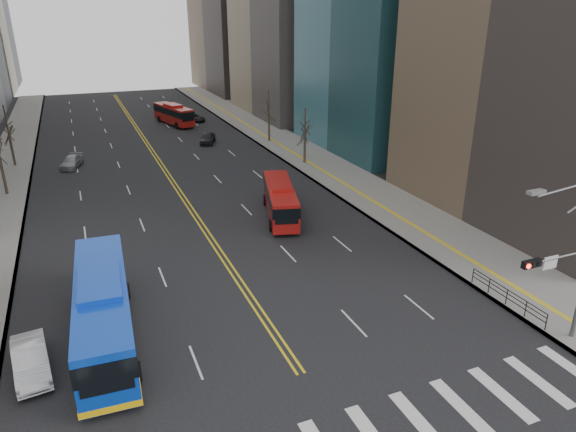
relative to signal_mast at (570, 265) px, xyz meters
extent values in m
cube|color=gray|center=(3.73, 43.00, -4.78)|extent=(7.00, 130.00, 0.15)
cube|color=gray|center=(-30.27, 43.00, -4.78)|extent=(5.00, 130.00, 0.15)
cube|color=silver|center=(-10.22, -2.00, -4.85)|extent=(0.70, 4.00, 0.01)
cube|color=silver|center=(-7.86, -2.00, -4.85)|extent=(0.70, 4.00, 0.01)
cube|color=silver|center=(-5.49, -2.00, -4.85)|extent=(0.70, 4.00, 0.01)
cube|color=silver|center=(-3.13, -2.00, -4.85)|extent=(0.70, 4.00, 0.01)
cube|color=silver|center=(-0.77, -2.00, -4.85)|extent=(0.70, 4.00, 0.01)
cube|color=gold|center=(-13.97, 53.00, -4.85)|extent=(0.15, 100.00, 0.01)
cube|color=gold|center=(-13.57, 53.00, -4.85)|extent=(0.15, 100.00, 0.01)
cylinder|color=slate|center=(-0.82, 0.00, 0.64)|extent=(4.50, 0.12, 0.12)
cube|color=black|center=(-2.77, 0.00, 0.64)|extent=(1.10, 0.28, 0.38)
cylinder|color=#FF190C|center=(-3.12, -0.16, 0.64)|extent=(0.24, 0.08, 0.24)
cylinder|color=black|center=(-2.77, -0.16, 0.64)|extent=(0.24, 0.08, 0.24)
cylinder|color=black|center=(-2.42, -0.16, 0.64)|extent=(0.24, 0.08, 0.24)
cube|color=silver|center=(-1.47, 0.00, 0.44)|extent=(0.90, 0.06, 0.70)
cube|color=#999993|center=(-3.37, 0.00, 4.44)|extent=(0.90, 0.35, 0.18)
cube|color=black|center=(0.53, 4.00, -3.71)|extent=(0.04, 6.00, 0.04)
cylinder|color=black|center=(0.53, 1.00, -4.21)|extent=(0.06, 0.06, 1.00)
cylinder|color=black|center=(0.53, 2.50, -4.21)|extent=(0.06, 0.06, 1.00)
cylinder|color=black|center=(0.53, 4.00, -4.21)|extent=(0.06, 0.06, 1.00)
cylinder|color=black|center=(0.53, 5.50, -4.21)|extent=(0.06, 0.06, 1.00)
cylinder|color=black|center=(0.53, 7.00, -4.21)|extent=(0.06, 0.06, 1.00)
cylinder|color=#2E251C|center=(-29.77, 39.00, -2.86)|extent=(0.28, 0.28, 4.00)
cylinder|color=#2E251C|center=(-29.77, 50.00, -2.96)|extent=(0.28, 0.28, 3.80)
cylinder|color=#2E251C|center=(2.23, 38.00, -3.11)|extent=(0.28, 0.28, 3.50)
cylinder|color=#2E251C|center=(2.23, 50.00, -2.98)|extent=(0.28, 0.28, 3.75)
cube|color=#0C39B9|center=(-22.53, 9.95, -2.95)|extent=(3.35, 13.13, 3.12)
cube|color=black|center=(-22.53, 9.95, -2.36)|extent=(3.41, 13.15, 1.11)
cube|color=#0C39B9|center=(-22.53, 9.95, -1.29)|extent=(2.39, 4.65, 0.40)
cube|color=yellow|center=(-22.53, 9.95, -4.31)|extent=(3.41, 13.15, 0.35)
cylinder|color=black|center=(-24.08, 5.86, -4.36)|extent=(0.35, 1.01, 1.00)
cylinder|color=black|center=(-21.38, 5.73, -4.36)|extent=(0.35, 1.01, 1.00)
cylinder|color=black|center=(-23.67, 14.18, -4.36)|extent=(0.35, 1.01, 1.00)
cylinder|color=black|center=(-20.97, 14.04, -4.36)|extent=(0.35, 1.01, 1.00)
cube|color=#A81511|center=(-6.79, 23.26, -3.27)|extent=(4.76, 9.94, 2.47)
cube|color=black|center=(-6.79, 23.26, -2.76)|extent=(4.82, 9.97, 0.90)
cube|color=#A81511|center=(-6.79, 23.26, -1.93)|extent=(2.62, 3.75, 0.40)
cylinder|color=black|center=(-8.70, 20.58, -4.36)|extent=(0.56, 1.04, 1.00)
cylinder|color=black|center=(-6.57, 19.98, -4.36)|extent=(0.56, 1.04, 1.00)
cylinder|color=black|center=(-7.01, 26.55, -4.36)|extent=(0.56, 1.04, 1.00)
cylinder|color=black|center=(-4.89, 25.95, -4.36)|extent=(0.56, 1.04, 1.00)
cube|color=#A81511|center=(-7.78, 66.81, -3.21)|extent=(4.75, 10.35, 2.59)
cube|color=black|center=(-7.78, 66.81, -2.68)|extent=(4.81, 10.39, 0.94)
cube|color=#A81511|center=(-7.78, 66.81, -1.82)|extent=(2.66, 3.88, 0.40)
cylinder|color=black|center=(-8.08, 63.39, -4.36)|extent=(0.54, 1.04, 1.00)
cylinder|color=black|center=(-5.86, 63.97, -4.36)|extent=(0.54, 1.04, 1.00)
cylinder|color=black|center=(-9.70, 69.65, -4.36)|extent=(0.54, 1.04, 1.00)
cylinder|color=black|center=(-7.48, 70.23, -4.36)|extent=(0.54, 1.04, 1.00)
imported|color=white|center=(-26.27, 8.36, -4.10)|extent=(2.13, 4.74, 1.51)
imported|color=black|center=(-5.96, 52.33, -4.12)|extent=(3.30, 4.65, 1.47)
imported|color=gray|center=(-23.57, 47.02, -4.22)|extent=(3.06, 4.74, 1.28)
imported|color=black|center=(-4.12, 67.93, -4.27)|extent=(3.20, 4.64, 1.18)
camera|label=1|loc=(-22.47, -16.16, 12.20)|focal=32.00mm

